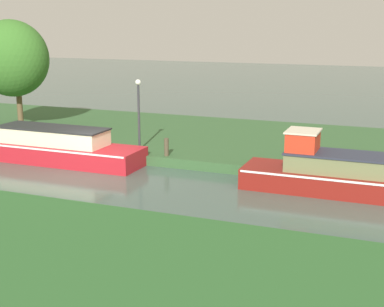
{
  "coord_description": "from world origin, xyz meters",
  "views": [
    {
      "loc": [
        11.15,
        -17.62,
        5.78
      ],
      "look_at": [
        3.68,
        1.2,
        0.9
      ],
      "focal_mm": 51.11,
      "sensor_mm": 36.0,
      "label": 1
    }
  ],
  "objects_px": {
    "lamp_post": "(139,106)",
    "mooring_post_far": "(41,137)",
    "red_barge": "(60,147)",
    "maroon_narrowboat": "(353,175)",
    "mooring_post_near": "(166,147)",
    "willow_tree_left": "(11,59)"
  },
  "relations": [
    {
      "from": "lamp_post",
      "to": "mooring_post_near",
      "type": "height_order",
      "value": "lamp_post"
    },
    {
      "from": "maroon_narrowboat",
      "to": "mooring_post_far",
      "type": "distance_m",
      "value": 13.86
    },
    {
      "from": "maroon_narrowboat",
      "to": "willow_tree_left",
      "type": "height_order",
      "value": "willow_tree_left"
    },
    {
      "from": "lamp_post",
      "to": "mooring_post_far",
      "type": "xyz_separation_m",
      "value": [
        -4.7,
        -0.59,
        -1.57
      ]
    },
    {
      "from": "mooring_post_near",
      "to": "mooring_post_far",
      "type": "xyz_separation_m",
      "value": [
        -6.25,
        0.0,
        -0.04
      ]
    },
    {
      "from": "red_barge",
      "to": "mooring_post_near",
      "type": "height_order",
      "value": "red_barge"
    },
    {
      "from": "red_barge",
      "to": "mooring_post_far",
      "type": "bearing_deg",
      "value": 147.9
    },
    {
      "from": "maroon_narrowboat",
      "to": "willow_tree_left",
      "type": "bearing_deg",
      "value": 167.02
    },
    {
      "from": "maroon_narrowboat",
      "to": "lamp_post",
      "type": "xyz_separation_m",
      "value": [
        -9.11,
        1.75,
        1.63
      ]
    },
    {
      "from": "willow_tree_left",
      "to": "mooring_post_far",
      "type": "relative_size",
      "value": 8.28
    },
    {
      "from": "maroon_narrowboat",
      "to": "mooring_post_near",
      "type": "bearing_deg",
      "value": 171.28
    },
    {
      "from": "maroon_narrowboat",
      "to": "mooring_post_far",
      "type": "height_order",
      "value": "maroon_narrowboat"
    },
    {
      "from": "red_barge",
      "to": "maroon_narrowboat",
      "type": "xyz_separation_m",
      "value": [
        11.96,
        0.0,
        0.04
      ]
    },
    {
      "from": "mooring_post_near",
      "to": "mooring_post_far",
      "type": "relative_size",
      "value": 1.11
    },
    {
      "from": "red_barge",
      "to": "mooring_post_near",
      "type": "bearing_deg",
      "value": 14.78
    },
    {
      "from": "red_barge",
      "to": "lamp_post",
      "type": "relative_size",
      "value": 2.3
    },
    {
      "from": "mooring_post_near",
      "to": "mooring_post_far",
      "type": "bearing_deg",
      "value": 180.0
    },
    {
      "from": "maroon_narrowboat",
      "to": "mooring_post_near",
      "type": "relative_size",
      "value": 9.96
    },
    {
      "from": "willow_tree_left",
      "to": "mooring_post_near",
      "type": "bearing_deg",
      "value": -16.13
    },
    {
      "from": "red_barge",
      "to": "maroon_narrowboat",
      "type": "bearing_deg",
      "value": 0.0
    },
    {
      "from": "lamp_post",
      "to": "red_barge",
      "type": "bearing_deg",
      "value": -148.39
    },
    {
      "from": "red_barge",
      "to": "maroon_narrowboat",
      "type": "distance_m",
      "value": 11.96
    }
  ]
}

